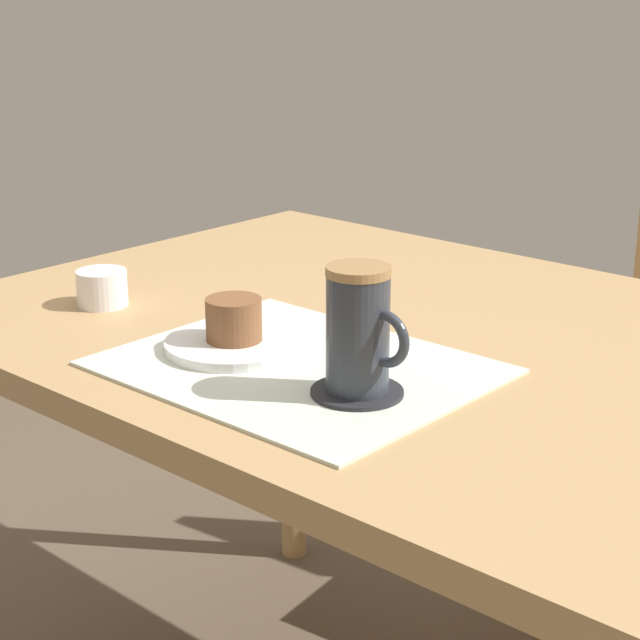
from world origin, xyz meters
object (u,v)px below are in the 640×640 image
pastry_plate (234,344)px  pastry (234,319)px  coffee_mug (359,330)px  dining_table (411,383)px  sugar_bowl (102,288)px

pastry_plate → pastry: pastry is taller
coffee_mug → dining_table: bearing=112.7°
pastry_plate → pastry: (0.00, 0.00, 0.03)m
pastry → coffee_mug: size_ratio=0.49×
dining_table → pastry: bearing=-119.3°
dining_table → coffee_mug: 0.28m
pastry_plate → coffee_mug: coffee_mug is taller
dining_table → coffee_mug: size_ratio=8.84×
pastry → sugar_bowl: pastry is taller
dining_table → sugar_bowl: bearing=-153.6°
pastry_plate → coffee_mug: size_ratio=1.22×
dining_table → pastry_plate: size_ratio=7.22×
coffee_mug → sugar_bowl: size_ratio=1.99×
dining_table → coffee_mug: coffee_mug is taller
pastry → sugar_bowl: size_ratio=0.97×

